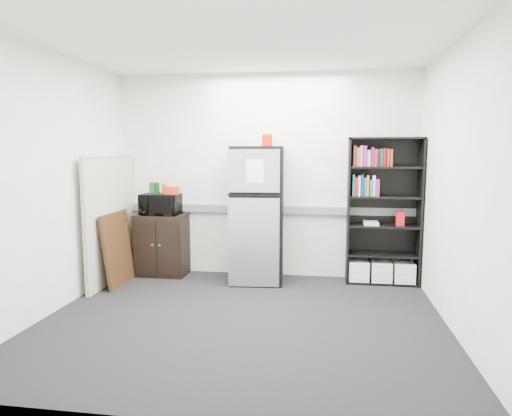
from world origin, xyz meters
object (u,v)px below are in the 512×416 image
(cubicle_partition, at_px, (111,220))
(microwave, at_px, (160,204))
(cabinet, at_px, (162,245))
(bookshelf, at_px, (383,212))
(refrigerator, at_px, (258,215))

(cubicle_partition, xyz_separation_m, microwave, (0.52, 0.40, 0.16))
(cubicle_partition, relative_size, cabinet, 1.95)
(bookshelf, relative_size, microwave, 3.67)
(bookshelf, bearing_deg, cabinet, -178.73)
(cabinet, bearing_deg, microwave, -90.00)
(cubicle_partition, bearing_deg, cabinet, 39.07)
(bookshelf, distance_m, cabinet, 2.95)
(bookshelf, xyz_separation_m, cabinet, (-2.91, -0.06, -0.50))
(bookshelf, xyz_separation_m, refrigerator, (-1.58, -0.14, -0.04))
(bookshelf, xyz_separation_m, microwave, (-2.91, -0.08, 0.06))
(bookshelf, xyz_separation_m, cubicle_partition, (-3.43, -0.49, -0.10))
(cabinet, height_order, refrigerator, refrigerator)
(cabinet, distance_m, refrigerator, 1.40)
(microwave, bearing_deg, cubicle_partition, -142.86)
(bookshelf, height_order, cubicle_partition, bookshelf)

